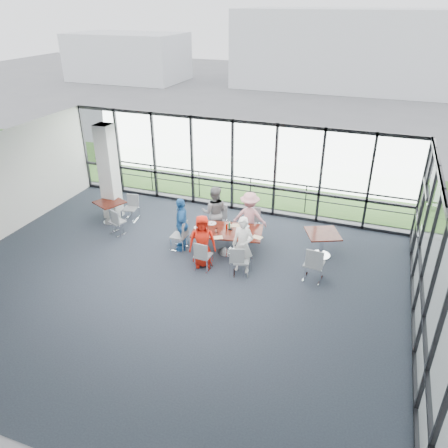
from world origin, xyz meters
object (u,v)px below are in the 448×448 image
(structural_column, at_px, (109,173))
(chair_main_nr, at_px, (241,261))
(diner_far_right, at_px, (250,217))
(chair_main_end, at_px, (179,236))
(chair_main_fr, at_px, (249,225))
(side_table_right, at_px, (323,236))
(diner_end, at_px, (182,224))
(main_table, at_px, (228,234))
(diner_near_right, at_px, (243,245))
(diner_far_left, at_px, (215,212))
(diner_near_left, at_px, (202,241))
(chair_main_nl, at_px, (203,255))
(chair_spare_la, at_px, (117,222))
(side_table_left, at_px, (110,205))
(chair_spare_r, at_px, (314,264))
(chair_main_fl, at_px, (216,222))
(chair_spare_lb, at_px, (130,209))

(structural_column, bearing_deg, chair_main_nr, -19.83)
(diner_far_right, bearing_deg, chair_main_end, 25.82)
(chair_main_nr, bearing_deg, chair_main_fr, 82.11)
(side_table_right, distance_m, diner_end, 4.08)
(main_table, xyz_separation_m, side_table_right, (2.60, 0.78, 0.01))
(diner_near_right, distance_m, diner_far_left, 2.10)
(diner_near_right, relative_size, chair_main_fr, 1.67)
(diner_near_left, height_order, diner_near_right, diner_near_right)
(main_table, relative_size, chair_main_nr, 2.52)
(main_table, xyz_separation_m, chair_main_nl, (-0.34, -1.04, -0.20))
(diner_near_right, distance_m, chair_spare_la, 4.43)
(main_table, bearing_deg, side_table_right, 6.25)
(side_table_left, distance_m, diner_end, 3.06)
(chair_main_fr, height_order, chair_spare_r, chair_spare_r)
(main_table, distance_m, chair_main_end, 1.46)
(main_table, xyz_separation_m, chair_main_fl, (-0.68, 0.86, -0.15))
(structural_column, xyz_separation_m, chair_main_fl, (3.80, -0.08, -1.12))
(side_table_right, relative_size, chair_main_fr, 1.23)
(side_table_left, bearing_deg, chair_spare_la, -43.86)
(diner_far_right, distance_m, chair_main_fr, 0.34)
(side_table_left, relative_size, side_table_right, 0.93)
(diner_far_left, xyz_separation_m, chair_main_nl, (0.38, -1.84, -0.41))
(diner_near_right, relative_size, chair_main_nl, 1.87)
(chair_main_nl, xyz_separation_m, chair_spare_lb, (-3.45, 1.91, -0.00))
(diner_far_left, bearing_deg, diner_end, 41.49)
(chair_main_nl, bearing_deg, chair_main_nr, 8.99)
(structural_column, relative_size, side_table_left, 2.91)
(chair_main_fr, distance_m, chair_spare_la, 4.16)
(diner_far_left, bearing_deg, chair_main_nl, 85.68)
(diner_far_left, bearing_deg, structural_column, -18.11)
(structural_column, height_order, diner_near_left, structural_column)
(diner_near_right, xyz_separation_m, chair_spare_la, (-4.37, 0.65, -0.38))
(side_table_left, bearing_deg, diner_far_left, 4.19)
(side_table_left, height_order, chair_main_nl, chair_main_nl)
(chair_main_nr, relative_size, chair_spare_lb, 0.99)
(structural_column, relative_size, chair_main_nr, 3.75)
(side_table_left, relative_size, diner_near_left, 0.72)
(chair_main_end, xyz_separation_m, chair_spare_la, (-2.24, 0.19, -0.02))
(main_table, distance_m, chair_main_fl, 1.11)
(diner_near_left, distance_m, diner_end, 1.14)
(diner_far_left, distance_m, chair_main_end, 1.35)
(chair_main_nl, height_order, chair_spare_la, chair_main_nl)
(diner_near_right, xyz_separation_m, chair_spare_lb, (-4.49, 1.62, -0.38))
(chair_main_nl, xyz_separation_m, chair_main_end, (-1.09, 0.75, 0.01))
(diner_far_right, distance_m, chair_spare_r, 2.67)
(diner_end, xyz_separation_m, chair_main_fl, (0.67, 1.06, -0.33))
(chair_main_nl, height_order, chair_spare_lb, chair_main_nl)
(structural_column, bearing_deg, side_table_right, -1.30)
(side_table_right, distance_m, chair_main_fl, 3.29)
(diner_end, relative_size, chair_main_nr, 1.91)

